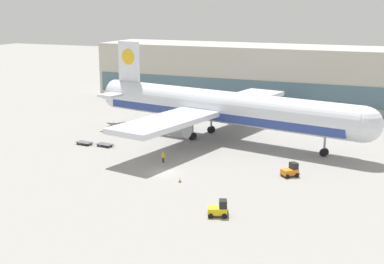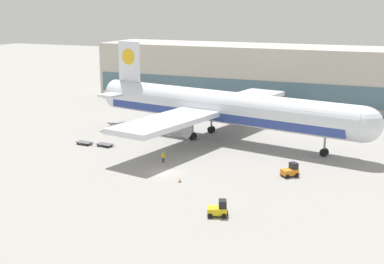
{
  "view_description": "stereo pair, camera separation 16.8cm",
  "coord_description": "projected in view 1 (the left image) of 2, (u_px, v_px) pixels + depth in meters",
  "views": [
    {
      "loc": [
        33.24,
        -67.84,
        24.4
      ],
      "look_at": [
        0.28,
        9.92,
        4.0
      ],
      "focal_mm": 50.0,
      "sensor_mm": 36.0,
      "label": 1
    },
    {
      "loc": [
        33.39,
        -67.78,
        24.4
      ],
      "look_at": [
        0.28,
        9.92,
        4.0
      ],
      "focal_mm": 50.0,
      "sensor_mm": 36.0,
      "label": 2
    }
  ],
  "objects": [
    {
      "name": "baggage_tug_foreground",
      "position": [
        291.0,
        170.0,
        77.16
      ],
      "size": [
        2.73,
        2.74,
        2.0
      ],
      "rotation": [
        0.0,
        0.0,
        0.79
      ],
      "color": "orange",
      "rests_on": "ground_plane"
    },
    {
      "name": "baggage_tug_mid",
      "position": [
        219.0,
        209.0,
        62.67
      ],
      "size": [
        2.78,
        2.34,
        2.0
      ],
      "rotation": [
        0.0,
        0.0,
        0.38
      ],
      "color": "yellow",
      "rests_on": "ground_plane"
    },
    {
      "name": "baggage_dolly_second",
      "position": [
        105.0,
        144.0,
        93.35
      ],
      "size": [
        3.77,
        1.84,
        0.48
      ],
      "rotation": [
        0.0,
        0.0,
        -0.13
      ],
      "color": "#56565B",
      "rests_on": "ground_plane"
    },
    {
      "name": "baggage_dolly_lead",
      "position": [
        84.0,
        142.0,
        94.61
      ],
      "size": [
        3.77,
        1.84,
        0.48
      ],
      "rotation": [
        0.0,
        0.0,
        -0.13
      ],
      "color": "#56565B",
      "rests_on": "ground_plane"
    },
    {
      "name": "terminal_building",
      "position": [
        270.0,
        74.0,
        135.83
      ],
      "size": [
        90.0,
        18.2,
        14.0
      ],
      "color": "#BCB7A8",
      "rests_on": "ground_plane"
    },
    {
      "name": "ground_plane",
      "position": [
        164.0,
        173.0,
        79.05
      ],
      "size": [
        400.0,
        400.0,
        0.0
      ],
      "primitive_type": "plane",
      "color": "gray"
    },
    {
      "name": "traffic_cone_near",
      "position": [
        180.0,
        180.0,
        74.76
      ],
      "size": [
        0.4,
        0.4,
        0.7
      ],
      "color": "black",
      "rests_on": "ground_plane"
    },
    {
      "name": "ground_crew_near",
      "position": [
        163.0,
        157.0,
        83.71
      ],
      "size": [
        0.57,
        0.25,
        1.7
      ],
      "rotation": [
        0.0,
        0.0,
        3.24
      ],
      "color": "black",
      "rests_on": "ground_plane"
    },
    {
      "name": "airplane_main",
      "position": [
        218.0,
        108.0,
        97.49
      ],
      "size": [
        57.5,
        48.64,
        17.0
      ],
      "rotation": [
        0.0,
        0.0,
        -0.2
      ],
      "color": "silver",
      "rests_on": "ground_plane"
    }
  ]
}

